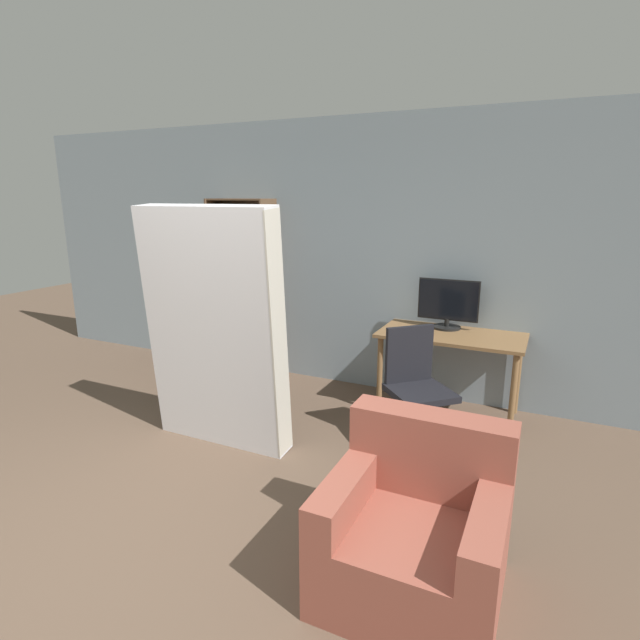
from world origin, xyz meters
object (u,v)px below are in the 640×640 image
Objects in this scene: monitor at (448,304)px; bookshelf at (239,282)px; office_chair at (416,401)px; armchair at (416,530)px; mattress_near at (215,330)px.

bookshelf reaches higher than monitor.
armchair is (0.37, -1.40, -0.08)m from office_chair.
monitor is 0.29× the size of bookshelf.
mattress_near reaches higher than monitor.
monitor is 0.57× the size of office_chair.
bookshelf is at bearing 138.13° from armchair.
office_chair is at bearing 104.79° from armchair.
bookshelf is (-2.31, 0.02, 0.03)m from monitor.
monitor is 2.49m from armchair.
mattress_near reaches higher than armchair.
armchair is at bearing -75.21° from office_chair.
office_chair is at bearing -90.77° from monitor.
office_chair is (-0.01, -0.98, -0.59)m from monitor.
bookshelf is at bearing 156.61° from office_chair.
monitor reaches higher than armchair.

